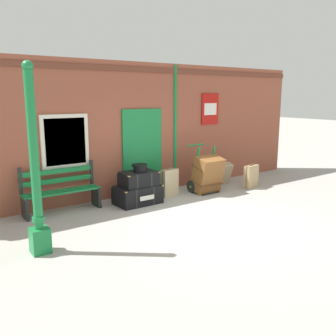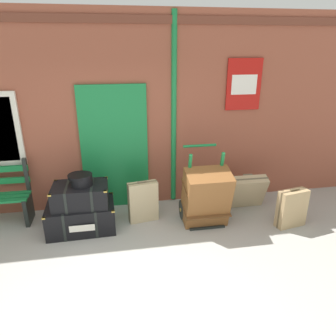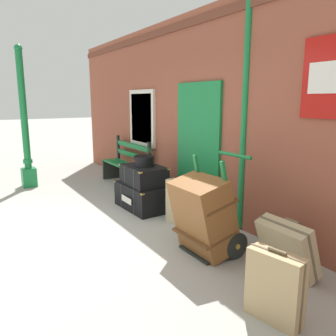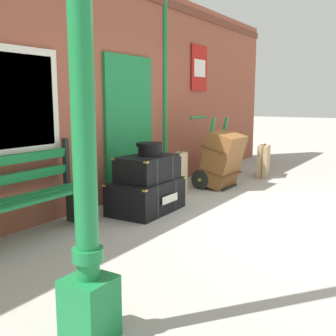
{
  "view_description": "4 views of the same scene",
  "coord_description": "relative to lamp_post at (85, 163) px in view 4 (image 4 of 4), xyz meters",
  "views": [
    {
      "loc": [
        -4.67,
        -5.2,
        2.42
      ],
      "look_at": [
        0.13,
        1.6,
        0.76
      ],
      "focal_mm": 39.05,
      "sensor_mm": 36.0,
      "label": 1
    },
    {
      "loc": [
        -0.05,
        -2.68,
        2.66
      ],
      "look_at": [
        0.75,
        1.84,
        0.87
      ],
      "focal_mm": 33.8,
      "sensor_mm": 36.0,
      "label": 2
    },
    {
      "loc": [
        4.26,
        -0.83,
        1.83
      ],
      "look_at": [
        -0.09,
        1.88,
        0.78
      ],
      "focal_mm": 35.69,
      "sensor_mm": 36.0,
      "label": 3
    },
    {
      "loc": [
        -4.93,
        -1.33,
        1.47
      ],
      "look_at": [
        -0.08,
        1.72,
        0.51
      ],
      "focal_mm": 43.92,
      "sensor_mm": 36.0,
      "label": 4
    }
  ],
  "objects": [
    {
      "name": "ground_plane",
      "position": [
        3.21,
        -0.32,
        -1.1
      ],
      "size": [
        60.0,
        60.0,
        0.0
      ],
      "primitive_type": "plane",
      "color": "#A3A099"
    },
    {
      "name": "brick_facade",
      "position": [
        3.2,
        2.27,
        0.5
      ],
      "size": [
        10.4,
        0.35,
        3.2
      ],
      "color": "brown",
      "rests_on": "ground"
    },
    {
      "name": "lamp_post",
      "position": [
        0.0,
        0.0,
        0.0
      ],
      "size": [
        0.28,
        0.28,
        2.91
      ],
      "color": "#197A3D",
      "rests_on": "ground"
    },
    {
      "name": "platform_bench",
      "position": [
        0.98,
        1.84,
        -0.66
      ],
      "size": [
        1.6,
        0.43,
        1.01
      ],
      "color": "#197A3D",
      "rests_on": "ground"
    },
    {
      "name": "steamer_trunk_base",
      "position": [
        2.59,
        1.4,
        -0.89
      ],
      "size": [
        1.03,
        0.69,
        0.43
      ],
      "color": "black",
      "rests_on": "ground"
    },
    {
      "name": "steamer_trunk_middle",
      "position": [
        2.61,
        1.39,
        -0.52
      ],
      "size": [
        0.82,
        0.56,
        0.33
      ],
      "color": "black",
      "rests_on": "steamer_trunk_base"
    },
    {
      "name": "round_hatbox",
      "position": [
        2.65,
        1.38,
        -0.26
      ],
      "size": [
        0.35,
        0.33,
        0.17
      ],
      "color": "black",
      "rests_on": "steamer_trunk_middle"
    },
    {
      "name": "porters_trolley",
      "position": [
        4.5,
        1.37,
        -0.83
      ],
      "size": [
        0.71,
        0.64,
        1.19
      ],
      "color": "black",
      "rests_on": "ground"
    },
    {
      "name": "large_brown_trunk",
      "position": [
        4.5,
        1.2,
        -0.62
      ],
      "size": [
        0.7,
        0.64,
        0.96
      ],
      "color": "brown",
      "rests_on": "ground"
    },
    {
      "name": "suitcase_caramel",
      "position": [
        5.37,
        1.63,
        -0.8
      ],
      "size": [
        0.62,
        0.4,
        0.61
      ],
      "color": "tan",
      "rests_on": "ground"
    },
    {
      "name": "suitcase_slate",
      "position": [
        5.81,
        0.93,
        -0.8
      ],
      "size": [
        0.5,
        0.26,
        0.64
      ],
      "color": "tan",
      "rests_on": "ground"
    },
    {
      "name": "suitcase_beige",
      "position": [
        3.55,
        1.5,
        -0.77
      ],
      "size": [
        0.49,
        0.24,
        0.7
      ],
      "color": "tan",
      "rests_on": "ground"
    }
  ]
}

